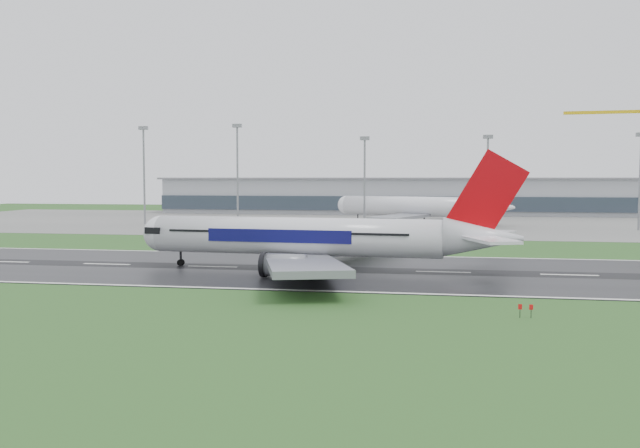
# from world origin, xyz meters

# --- Properties ---
(ground) EXTENTS (520.00, 520.00, 0.00)m
(ground) POSITION_xyz_m (0.00, 0.00, 0.00)
(ground) COLOR #224D1C
(ground) RESTS_ON ground
(runway) EXTENTS (400.00, 45.00, 0.10)m
(runway) POSITION_xyz_m (0.00, 0.00, 0.05)
(runway) COLOR black
(runway) RESTS_ON ground
(apron) EXTENTS (400.00, 130.00, 0.08)m
(apron) POSITION_xyz_m (0.00, 125.00, 0.04)
(apron) COLOR slate
(apron) RESTS_ON ground
(terminal) EXTENTS (240.00, 36.00, 15.00)m
(terminal) POSITION_xyz_m (0.00, 185.00, 7.50)
(terminal) COLOR #91959C
(terminal) RESTS_ON ground
(main_airliner) EXTENTS (69.06, 66.17, 19.23)m
(main_airliner) POSITION_xyz_m (-20.19, -1.41, 9.72)
(main_airliner) COLOR silver
(main_airliner) RESTS_ON runway
(parked_airliner) EXTENTS (81.67, 79.09, 18.91)m
(parked_airliner) POSITION_xyz_m (-7.26, 117.52, 9.54)
(parked_airliner) COLOR silver
(parked_airliner) RESTS_ON apron
(floodmast_0) EXTENTS (0.64, 0.64, 31.74)m
(floodmast_0) POSITION_xyz_m (-97.96, 100.00, 15.87)
(floodmast_0) COLOR gray
(floodmast_0) RESTS_ON ground
(floodmast_1) EXTENTS (0.64, 0.64, 32.08)m
(floodmast_1) POSITION_xyz_m (-65.40, 100.00, 16.04)
(floodmast_1) COLOR gray
(floodmast_1) RESTS_ON ground
(floodmast_2) EXTENTS (0.64, 0.64, 27.56)m
(floodmast_2) POSITION_xyz_m (-23.58, 100.00, 13.78)
(floodmast_2) COLOR gray
(floodmast_2) RESTS_ON ground
(floodmast_3) EXTENTS (0.64, 0.64, 27.66)m
(floodmast_3) POSITION_xyz_m (14.36, 100.00, 13.83)
(floodmast_3) COLOR gray
(floodmast_3) RESTS_ON ground
(floodmast_4) EXTENTS (0.64, 0.64, 27.85)m
(floodmast_4) POSITION_xyz_m (58.49, 100.00, 13.92)
(floodmast_4) COLOR gray
(floodmast_4) RESTS_ON ground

